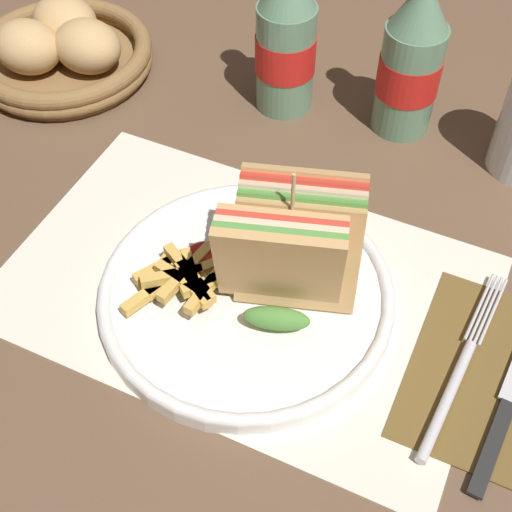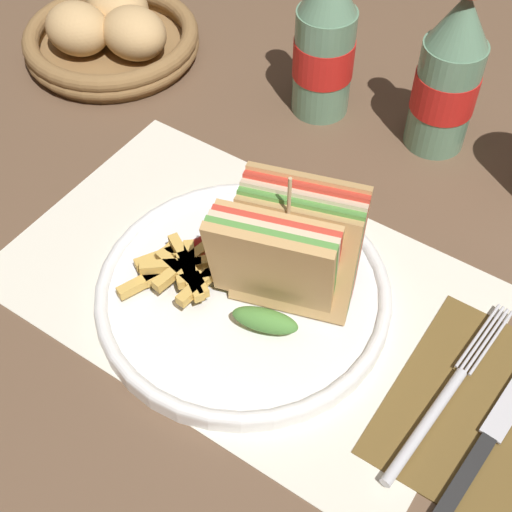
{
  "view_description": "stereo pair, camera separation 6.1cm",
  "coord_description": "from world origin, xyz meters",
  "px_view_note": "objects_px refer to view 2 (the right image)",
  "views": [
    {
      "loc": [
        0.15,
        -0.31,
        0.51
      ],
      "look_at": [
        -0.02,
        0.05,
        0.04
      ],
      "focal_mm": 50.0,
      "sensor_mm": 36.0,
      "label": 1
    },
    {
      "loc": [
        0.2,
        -0.28,
        0.51
      ],
      "look_at": [
        -0.02,
        0.05,
        0.04
      ],
      "focal_mm": 50.0,
      "sensor_mm": 36.0,
      "label": 2
    }
  ],
  "objects_px": {
    "coke_bottle_far": "(448,77)",
    "plate_main": "(243,292)",
    "coke_bottle_near": "(325,43)",
    "club_sandwich": "(286,255)",
    "bread_basket": "(111,36)",
    "fork": "(439,405)",
    "knife": "(501,420)"
  },
  "relations": [
    {
      "from": "coke_bottle_far",
      "to": "plate_main",
      "type": "bearing_deg",
      "value": -99.69
    },
    {
      "from": "plate_main",
      "to": "coke_bottle_near",
      "type": "relative_size",
      "value": 1.34
    },
    {
      "from": "plate_main",
      "to": "club_sandwich",
      "type": "xyz_separation_m",
      "value": [
        0.03,
        0.02,
        0.06
      ]
    },
    {
      "from": "club_sandwich",
      "to": "bread_basket",
      "type": "bearing_deg",
      "value": 151.56
    },
    {
      "from": "club_sandwich",
      "to": "fork",
      "type": "bearing_deg",
      "value": -7.13
    },
    {
      "from": "coke_bottle_near",
      "to": "fork",
      "type": "bearing_deg",
      "value": -45.35
    },
    {
      "from": "plate_main",
      "to": "fork",
      "type": "height_order",
      "value": "plate_main"
    },
    {
      "from": "bread_basket",
      "to": "club_sandwich",
      "type": "bearing_deg",
      "value": -28.44
    },
    {
      "from": "fork",
      "to": "coke_bottle_near",
      "type": "height_order",
      "value": "coke_bottle_near"
    },
    {
      "from": "club_sandwich",
      "to": "knife",
      "type": "distance_m",
      "value": 0.21
    },
    {
      "from": "plate_main",
      "to": "coke_bottle_near",
      "type": "height_order",
      "value": "coke_bottle_near"
    },
    {
      "from": "club_sandwich",
      "to": "coke_bottle_near",
      "type": "height_order",
      "value": "coke_bottle_near"
    },
    {
      "from": "plate_main",
      "to": "club_sandwich",
      "type": "height_order",
      "value": "club_sandwich"
    },
    {
      "from": "fork",
      "to": "bread_basket",
      "type": "relative_size",
      "value": 0.94
    },
    {
      "from": "fork",
      "to": "bread_basket",
      "type": "bearing_deg",
      "value": 161.66
    },
    {
      "from": "coke_bottle_near",
      "to": "coke_bottle_far",
      "type": "xyz_separation_m",
      "value": [
        0.13,
        0.02,
        0.0
      ]
    },
    {
      "from": "club_sandwich",
      "to": "bread_basket",
      "type": "relative_size",
      "value": 0.65
    },
    {
      "from": "club_sandwich",
      "to": "coke_bottle_far",
      "type": "height_order",
      "value": "coke_bottle_far"
    },
    {
      "from": "coke_bottle_near",
      "to": "coke_bottle_far",
      "type": "height_order",
      "value": "same"
    },
    {
      "from": "coke_bottle_near",
      "to": "bread_basket",
      "type": "distance_m",
      "value": 0.27
    },
    {
      "from": "knife",
      "to": "coke_bottle_near",
      "type": "relative_size",
      "value": 1.12
    },
    {
      "from": "knife",
      "to": "coke_bottle_far",
      "type": "relative_size",
      "value": 1.12
    },
    {
      "from": "knife",
      "to": "coke_bottle_far",
      "type": "distance_m",
      "value": 0.34
    },
    {
      "from": "club_sandwich",
      "to": "coke_bottle_near",
      "type": "relative_size",
      "value": 0.71
    },
    {
      "from": "fork",
      "to": "coke_bottle_near",
      "type": "bearing_deg",
      "value": 139.03
    },
    {
      "from": "coke_bottle_far",
      "to": "bread_basket",
      "type": "distance_m",
      "value": 0.4
    },
    {
      "from": "club_sandwich",
      "to": "fork",
      "type": "height_order",
      "value": "club_sandwich"
    },
    {
      "from": "knife",
      "to": "coke_bottle_far",
      "type": "xyz_separation_m",
      "value": [
        -0.18,
        0.28,
        0.08
      ]
    },
    {
      "from": "plate_main",
      "to": "bread_basket",
      "type": "xyz_separation_m",
      "value": [
        -0.34,
        0.22,
        0.02
      ]
    },
    {
      "from": "knife",
      "to": "coke_bottle_near",
      "type": "height_order",
      "value": "coke_bottle_near"
    },
    {
      "from": "fork",
      "to": "knife",
      "type": "relative_size",
      "value": 0.91
    },
    {
      "from": "club_sandwich",
      "to": "bread_basket",
      "type": "distance_m",
      "value": 0.43
    }
  ]
}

